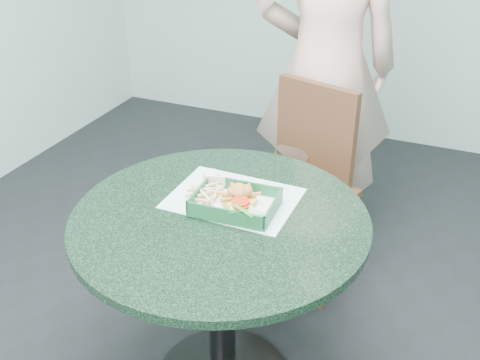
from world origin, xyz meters
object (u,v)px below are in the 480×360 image
at_px(food_basket, 235,210).
at_px(dining_chair, 307,173).
at_px(diner_person, 330,20).
at_px(sauce_ramekin, 213,181).
at_px(cafe_table, 221,262).
at_px(crab_sandwich, 239,199).

bearing_deg(food_basket, dining_chair, 87.61).
xyz_separation_m(diner_person, sauce_ramekin, (-0.13, -0.97, -0.36)).
relative_size(diner_person, sauce_ramekin, 39.64).
distance_m(cafe_table, food_basket, 0.20).
relative_size(diner_person, crab_sandwich, 19.64).
xyz_separation_m(dining_chair, crab_sandwich, (-0.03, -0.74, 0.27)).
bearing_deg(dining_chair, food_basket, -76.39).
bearing_deg(crab_sandwich, diner_person, 90.01).
bearing_deg(cafe_table, diner_person, 88.05).
bearing_deg(dining_chair, cafe_table, -78.61).
bearing_deg(cafe_table, crab_sandwich, 62.38).
xyz_separation_m(food_basket, sauce_ramekin, (-0.13, 0.10, 0.03)).
bearing_deg(cafe_table, sauce_ramekin, 122.00).
bearing_deg(dining_chair, sauce_ramekin, -87.63).
height_order(dining_chair, diner_person, diner_person).
bearing_deg(sauce_ramekin, diner_person, 82.20).
xyz_separation_m(cafe_table, sauce_ramekin, (-0.09, 0.15, 0.22)).
bearing_deg(sauce_ramekin, food_basket, -37.91).
height_order(cafe_table, dining_chair, dining_chair).
relative_size(food_basket, sauce_ramekin, 4.59).
height_order(cafe_table, sauce_ramekin, sauce_ramekin).
relative_size(cafe_table, food_basket, 3.65).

